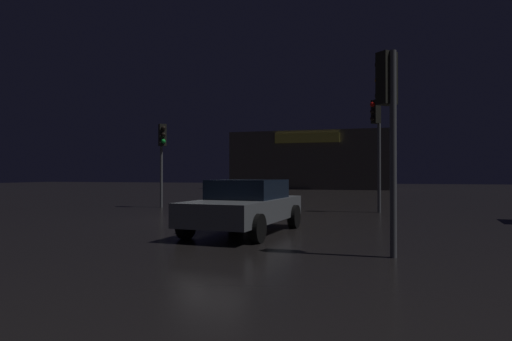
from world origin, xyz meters
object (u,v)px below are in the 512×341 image
object	(u,v)px
store_building	(312,161)
traffic_signal_cross_right	(162,146)
car_near	(246,205)
traffic_signal_main	(377,131)
traffic_signal_cross_left	(388,105)

from	to	relation	value
store_building	traffic_signal_cross_right	size ratio (longest dim) A/B	4.29
traffic_signal_cross_right	car_near	world-z (taller)	traffic_signal_cross_right
traffic_signal_cross_right	car_near	size ratio (longest dim) A/B	0.84
store_building	traffic_signal_cross_right	distance (m)	29.17
traffic_signal_main	traffic_signal_cross_left	distance (m)	9.75
traffic_signal_cross_right	store_building	bearing A→B (deg)	85.51
traffic_signal_main	store_building	bearing A→B (deg)	104.12
traffic_signal_main	traffic_signal_cross_right	world-z (taller)	traffic_signal_main
store_building	car_near	xyz separation A→B (m)	(4.10, -36.30, -2.27)
traffic_signal_main	traffic_signal_cross_right	xyz separation A→B (m)	(-9.58, -0.06, -0.41)
traffic_signal_main	traffic_signal_cross_right	distance (m)	9.59
car_near	store_building	bearing A→B (deg)	96.45
traffic_signal_main	traffic_signal_cross_right	bearing A→B (deg)	-179.63
traffic_signal_cross_left	traffic_signal_cross_right	distance (m)	13.90
traffic_signal_cross_left	car_near	xyz separation A→B (m)	(-3.59, 2.45, -2.11)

